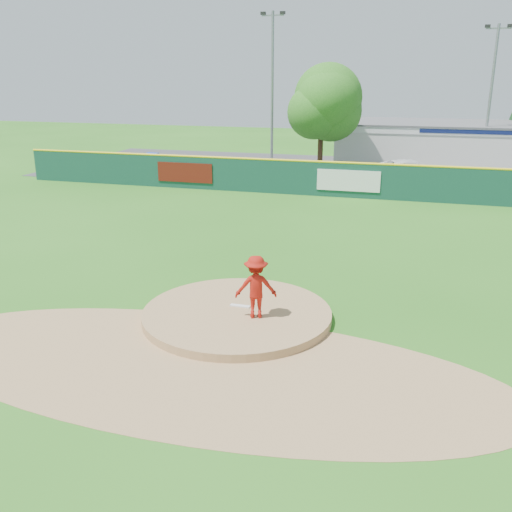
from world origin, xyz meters
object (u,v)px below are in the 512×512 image
(pitcher, at_px, (256,287))
(light_pole_left, at_px, (272,85))
(playground_slide, at_px, (151,163))
(light_pole_right, at_px, (491,93))
(van, at_px, (412,172))
(deciduous_tree, at_px, (322,109))
(pool_building_grp, at_px, (439,144))

(pitcher, bearing_deg, light_pole_left, -94.46)
(pitcher, relative_size, playground_slide, 0.73)
(playground_slide, distance_m, light_pole_right, 24.22)
(van, xyz_separation_m, light_pole_left, (-10.27, 3.79, 5.25))
(deciduous_tree, relative_size, light_pole_right, 0.74)
(pool_building_grp, distance_m, light_pole_right, 5.75)
(deciduous_tree, bearing_deg, pool_building_grp, 41.16)
(playground_slide, height_order, light_pole_left, light_pole_left)
(playground_slide, xyz_separation_m, deciduous_tree, (11.94, 2.04, 3.86))
(deciduous_tree, xyz_separation_m, light_pole_left, (-4.00, 2.00, 1.50))
(van, relative_size, light_pole_left, 0.51)
(pitcher, relative_size, light_pole_left, 0.16)
(playground_slide, bearing_deg, pool_building_grp, 24.38)
(light_pole_left, height_order, light_pole_right, light_pole_left)
(pool_building_grp, bearing_deg, playground_slide, -155.62)
(light_pole_left, bearing_deg, playground_slide, -153.02)
(pool_building_grp, distance_m, playground_slide, 21.92)
(pitcher, height_order, light_pole_left, light_pole_left)
(pitcher, height_order, pool_building_grp, pool_building_grp)
(van, height_order, pool_building_grp, pool_building_grp)
(light_pole_left, bearing_deg, pool_building_grp, 22.60)
(van, bearing_deg, pitcher, 155.60)
(pitcher, xyz_separation_m, deciduous_tree, (-2.65, 25.27, 3.40))
(van, distance_m, playground_slide, 18.22)
(pitcher, distance_m, pool_building_grp, 32.70)
(pool_building_grp, relative_size, playground_slide, 6.15)
(van, distance_m, light_pole_right, 8.85)
(deciduous_tree, bearing_deg, playground_slide, -170.29)
(pool_building_grp, distance_m, light_pole_left, 13.72)
(van, relative_size, pool_building_grp, 0.37)
(light_pole_left, bearing_deg, deciduous_tree, -26.57)
(light_pole_left, bearing_deg, light_pole_right, 7.59)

